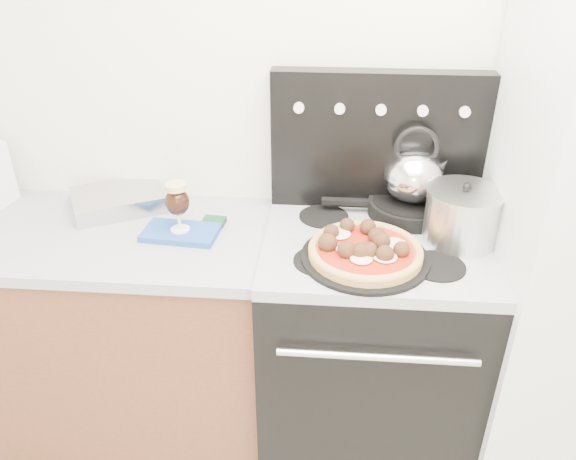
# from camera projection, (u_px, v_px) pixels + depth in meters

# --- Properties ---
(room_shell) EXTENTS (3.52, 3.01, 2.52)m
(room_shell) POSITION_uv_depth(u_px,v_px,m) (372.00, 332.00, 0.97)
(room_shell) COLOR beige
(room_shell) RESTS_ON ground
(base_cabinet) EXTENTS (1.45, 0.60, 0.86)m
(base_cabinet) POSITION_uv_depth(u_px,v_px,m) (87.00, 331.00, 2.24)
(base_cabinet) COLOR brown
(base_cabinet) RESTS_ON ground
(countertop) EXTENTS (1.48, 0.63, 0.04)m
(countertop) POSITION_uv_depth(u_px,v_px,m) (65.00, 233.00, 2.01)
(countertop) COLOR #A8A8B2
(countertop) RESTS_ON base_cabinet
(stove_body) EXTENTS (0.76, 0.65, 0.88)m
(stove_body) POSITION_uv_depth(u_px,v_px,m) (366.00, 348.00, 2.13)
(stove_body) COLOR black
(stove_body) RESTS_ON ground
(cooktop) EXTENTS (0.76, 0.65, 0.04)m
(cooktop) POSITION_uv_depth(u_px,v_px,m) (376.00, 245.00, 1.90)
(cooktop) COLOR #ADADB2
(cooktop) RESTS_ON stove_body
(backguard) EXTENTS (0.76, 0.08, 0.50)m
(backguard) POSITION_uv_depth(u_px,v_px,m) (377.00, 141.00, 2.01)
(backguard) COLOR black
(backguard) RESTS_ON cooktop
(foil_sheet) EXTENTS (0.40, 0.37, 0.07)m
(foil_sheet) POSITION_uv_depth(u_px,v_px,m) (118.00, 200.00, 2.13)
(foil_sheet) COLOR silver
(foil_sheet) RESTS_ON countertop
(oven_mitt) EXTENTS (0.27, 0.17, 0.02)m
(oven_mitt) POSITION_uv_depth(u_px,v_px,m) (181.00, 233.00, 1.96)
(oven_mitt) COLOR #234DA4
(oven_mitt) RESTS_ON countertop
(beer_glass) EXTENTS (0.09, 0.09, 0.18)m
(beer_glass) POSITION_uv_depth(u_px,v_px,m) (178.00, 207.00, 1.91)
(beer_glass) COLOR black
(beer_glass) RESTS_ON oven_mitt
(pizza_pan) EXTENTS (0.48, 0.48, 0.01)m
(pizza_pan) POSITION_uv_depth(u_px,v_px,m) (365.00, 257.00, 1.79)
(pizza_pan) COLOR black
(pizza_pan) RESTS_ON cooktop
(pizza) EXTENTS (0.45, 0.45, 0.05)m
(pizza) POSITION_uv_depth(u_px,v_px,m) (366.00, 249.00, 1.77)
(pizza) COLOR #E19955
(pizza) RESTS_ON pizza_pan
(skillet) EXTENTS (0.31, 0.31, 0.05)m
(skillet) POSITION_uv_depth(u_px,v_px,m) (409.00, 208.00, 2.04)
(skillet) COLOR black
(skillet) RESTS_ON cooktop
(tea_kettle) EXTENTS (0.22, 0.22, 0.24)m
(tea_kettle) POSITION_uv_depth(u_px,v_px,m) (414.00, 171.00, 1.97)
(tea_kettle) COLOR white
(tea_kettle) RESTS_ON skillet
(stock_pot) EXTENTS (0.27, 0.27, 0.18)m
(stock_pot) POSITION_uv_depth(u_px,v_px,m) (462.00, 217.00, 1.85)
(stock_pot) COLOR silver
(stock_pot) RESTS_ON cooktop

